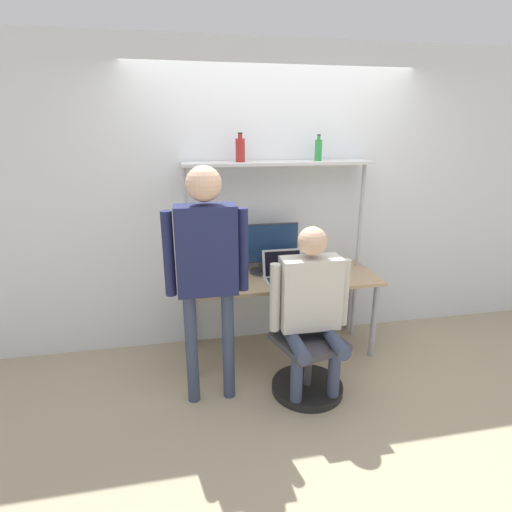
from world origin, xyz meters
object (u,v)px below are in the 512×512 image
Objects in this scene: cell_phone at (314,276)px; bottle_red at (240,150)px; laptop at (284,271)px; office_chair at (305,357)px; bottle_green at (318,150)px; monitor at (263,246)px; person_standing at (207,258)px; person_seated at (311,300)px.

cell_phone is 1.26m from bottle_red.
office_chair is (0.04, -0.56, -0.52)m from laptop.
bottle_green reaches higher than office_chair.
office_chair is at bearing -86.20° from laptop.
monitor is 2.76× the size of bottle_red.
bottle_red reaches higher than person_standing.
bottle_red is (-0.19, 0.01, 0.84)m from monitor.
monitor is 0.53m from cell_phone.
person_seated is 1.34m from bottle_green.
bottle_green is (0.68, 0.00, -0.01)m from bottle_red.
bottle_green is at bearing 30.47° from laptop.
office_chair is 1.13m from person_standing.
laptop is at bearing -51.69° from monitor.
bottle_green is (0.06, 0.21, 1.07)m from cell_phone.
bottle_red is (-0.38, 0.76, 1.54)m from office_chair.
person_seated is at bearing -109.66° from bottle_green.
person_standing is 1.07m from bottle_red.
person_seated is 5.64× the size of bottle_red.
person_seated is 1.37m from bottle_red.
monitor is 0.84m from person_seated.
bottle_green is at bearing 0.00° from bottle_red.
person_standing is at bearing -151.42° from cell_phone.
person_seated is 0.75× the size of person_standing.
person_seated is (0.05, -0.61, -0.02)m from laptop.
person_standing is (-0.97, -0.53, 0.40)m from cell_phone.
cell_phone is at bearing 69.27° from person_seated.
office_chair is (0.19, -0.75, -0.70)m from monitor.
monitor is 0.37× the size of person_standing.
monitor is at bearing -178.99° from bottle_green.
office_chair is 0.52× the size of person_standing.
person_standing is at bearing -144.43° from bottle_green.
bottle_red is (-0.34, 0.20, 1.02)m from laptop.
laptop is 0.27× the size of person_seated.
bottle_red is at bearing 149.88° from laptop.
person_seated is (-0.22, -0.59, 0.05)m from cell_phone.
cell_phone is at bearing 28.58° from person_standing.
person_seated is at bearing -4.78° from person_standing.
laptop is at bearing -30.12° from bottle_red.
bottle_red is at bearing 177.43° from monitor.
office_chair is 0.51m from person_seated.
bottle_green is (1.04, 0.74, 0.67)m from person_standing.
laptop is at bearing 37.82° from person_standing.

